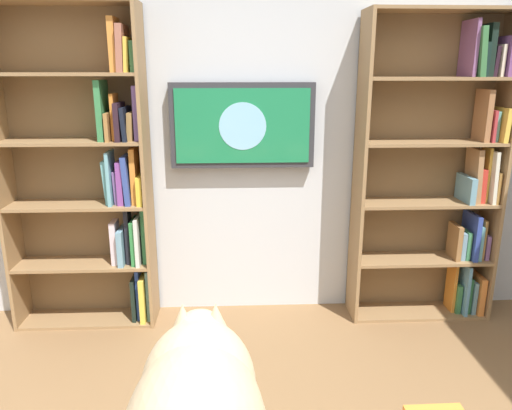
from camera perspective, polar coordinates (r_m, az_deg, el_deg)
wall_back at (r=3.27m, az=-0.26°, el=10.22°), size 4.52×0.06×2.70m
bookshelf_left at (r=3.44m, az=21.02°, el=3.34°), size 0.93×0.28×2.01m
bookshelf_right at (r=3.27m, az=-18.27°, el=3.27°), size 0.91×0.28×2.04m
wall_mounted_tv at (r=3.18m, az=-1.58°, el=9.24°), size 0.93×0.07×0.54m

